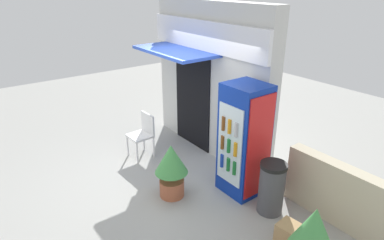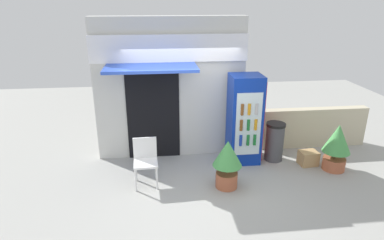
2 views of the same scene
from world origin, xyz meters
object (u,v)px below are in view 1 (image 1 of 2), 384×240
Objects in this scene: potted_plant_curbside at (312,238)px; potted_plant_near_shop at (171,166)px; drink_cooler at (244,141)px; trash_bin at (271,188)px; plastic_chair at (143,132)px; cardboard_box at (291,235)px.

potted_plant_near_shop is at bearing -169.92° from potted_plant_curbside.
drink_cooler is 1.31m from potted_plant_near_shop.
drink_cooler reaches higher than potted_plant_near_shop.
drink_cooler is 2.01× the size of potted_plant_near_shop.
potted_plant_near_shop is 1.11× the size of trash_bin.
potted_plant_curbside is (4.01, 0.11, 0.04)m from plastic_chair.
drink_cooler is at bearing 164.67° from cardboard_box.
plastic_chair is 2.42× the size of cardboard_box.
drink_cooler is 1.99m from potted_plant_curbside.
drink_cooler reaches higher than potted_plant_curbside.
potted_plant_curbside reaches higher than potted_plant_near_shop.
potted_plant_near_shop is 2.15m from cardboard_box.
plastic_chair is at bearing -174.00° from cardboard_box.
trash_bin is at bearing 13.78° from plastic_chair.
plastic_chair is at bearing -178.48° from potted_plant_curbside.
cardboard_box is (1.99, 0.70, -0.42)m from potted_plant_near_shop.
potted_plant_curbside reaches higher than plastic_chair.
drink_cooler is 1.66m from cardboard_box.
drink_cooler is at bearing 176.08° from trash_bin.
plastic_chair is (-2.17, -0.75, -0.44)m from drink_cooler.
potted_plant_near_shop reaches higher than cardboard_box.
potted_plant_curbside is 1.29m from trash_bin.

